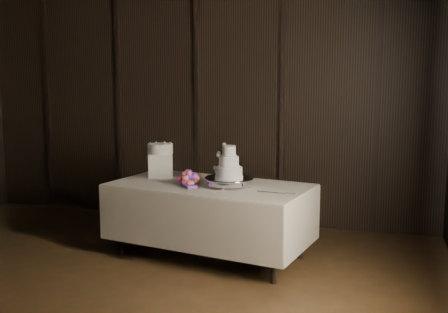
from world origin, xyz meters
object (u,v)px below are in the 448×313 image
Objects in this scene: cake_stand at (229,182)px; bouquet at (188,179)px; display_table at (210,217)px; wedding_cake at (226,165)px; small_cake at (160,149)px; box_pedestal at (161,165)px.

cake_stand is 1.25× the size of bouquet.
wedding_cake is (0.20, -0.08, 0.56)m from display_table.
display_table is at bearing 164.24° from cake_stand.
bouquet is at bearing -153.37° from wedding_cake.
display_table is 0.96m from small_cake.
wedding_cake reaches higher than small_cake.
display_table is 0.46m from bouquet.
box_pedestal reaches higher than cake_stand.
bouquet is 0.63m from small_cake.
display_table is 6.73× the size of wedding_cake.
bouquet is (-0.39, -0.02, -0.15)m from wedding_cake.
small_cake is (-0.87, 0.33, 0.26)m from cake_stand.
small_cake is at bearing -178.21° from wedding_cake.
bouquet is (-0.42, -0.03, 0.02)m from cake_stand.
display_table is at bearing -22.49° from box_pedestal.
bouquet is 1.49× the size of box_pedestal.
display_table is 0.60m from wedding_cake.
cake_stand is 1.78× the size of small_cake.
box_pedestal is (-0.87, 0.33, 0.08)m from cake_stand.
box_pedestal is (-0.65, 0.27, 0.47)m from display_table.
wedding_cake is 0.82× the size of bouquet.
cake_stand is at bearing 53.69° from wedding_cake.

